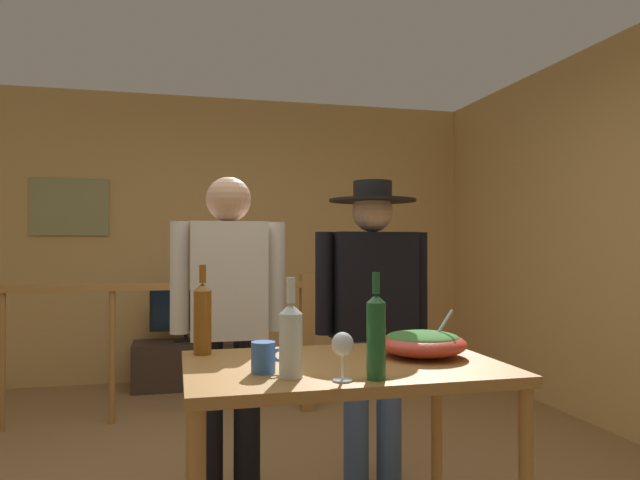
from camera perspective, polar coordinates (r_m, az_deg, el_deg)
back_wall at (r=5.63m, az=-9.88°, el=0.25°), size 4.94×0.10×2.64m
side_wall_right at (r=4.58m, az=24.80°, el=0.45°), size 0.10×4.36×2.64m
framed_picture at (r=5.64m, az=-23.22°, el=2.99°), size 0.66×0.03×0.51m
stair_railing at (r=4.36m, az=-13.13°, el=-8.38°), size 2.88×0.10×1.03m
tv_console at (r=5.37m, az=-12.96°, el=-11.72°), size 0.90×0.40×0.40m
flat_screen_tv at (r=5.26m, az=-12.94°, el=-6.74°), size 0.61×0.12×0.46m
serving_table at (r=2.29m, az=2.24°, el=-13.98°), size 1.19×0.79×0.80m
salad_bowl at (r=2.41m, az=9.95°, el=-9.79°), size 0.35×0.35×0.19m
wine_glass at (r=1.95m, az=2.22°, el=-10.36°), size 0.07×0.07×0.16m
wine_bottle_clear at (r=1.99m, az=-2.86°, el=-9.53°), size 0.08×0.08×0.34m
wine_bottle_amber at (r=2.45m, az=-11.39°, el=-7.37°), size 0.07×0.07×0.37m
wine_bottle_green at (r=1.97m, az=5.49°, el=-9.19°), size 0.06×0.06×0.36m
mug_blue at (r=2.09m, az=-5.51°, el=-11.32°), size 0.12×0.09×0.11m
person_standing_left at (r=2.89m, az=-8.92°, el=-6.91°), size 0.55×0.23×1.58m
person_standing_right at (r=3.04m, az=5.15°, el=-6.31°), size 0.61×0.45×1.58m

